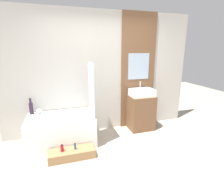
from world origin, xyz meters
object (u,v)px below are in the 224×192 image
(wooden_step_bench, at_px, (72,154))
(sink, at_px, (142,93))
(bathtub, at_px, (62,130))
(vase_tall_dark, at_px, (31,108))
(bottle_soap_secondary, at_px, (75,146))
(vase_round_light, at_px, (39,111))
(bottle_soap_primary, at_px, (62,148))

(wooden_step_bench, bearing_deg, sink, 22.92)
(wooden_step_bench, bearing_deg, bathtub, 104.39)
(sink, relative_size, vase_tall_dark, 1.61)
(sink, xyz_separation_m, bottle_soap_secondary, (-1.59, -0.70, -0.67))
(sink, relative_size, bottle_soap_secondary, 4.54)
(bathtub, bearing_deg, wooden_step_bench, -75.61)
(sink, bearing_deg, vase_round_light, 176.40)
(vase_tall_dark, xyz_separation_m, vase_round_light, (0.14, -0.01, -0.08))
(wooden_step_bench, relative_size, vase_tall_dark, 2.40)
(wooden_step_bench, relative_size, vase_round_light, 7.74)
(vase_tall_dark, relative_size, bottle_soap_secondary, 2.82)
(sink, distance_m, vase_tall_dark, 2.34)
(bathtub, relative_size, vase_tall_dark, 3.85)
(vase_round_light, xyz_separation_m, bottle_soap_primary, (0.38, -0.83, -0.41))
(vase_round_light, height_order, bottle_soap_primary, vase_round_light)
(vase_round_light, bearing_deg, bottle_soap_primary, -65.28)
(bottle_soap_primary, relative_size, bottle_soap_secondary, 1.10)
(bathtub, height_order, bottle_soap_secondary, bathtub)
(vase_round_light, bearing_deg, bottle_soap_secondary, -54.32)
(sink, bearing_deg, vase_tall_dark, 176.31)
(bathtub, relative_size, bottle_soap_secondary, 10.86)
(sink, distance_m, bottle_soap_primary, 2.04)
(sink, xyz_separation_m, vase_tall_dark, (-2.32, 0.15, -0.17))
(bottle_soap_primary, bearing_deg, bathtub, 88.39)
(bathtub, height_order, wooden_step_bench, bathtub)
(wooden_step_bench, bearing_deg, vase_round_light, 122.94)
(bathtub, xyz_separation_m, bottle_soap_secondary, (0.20, -0.55, -0.08))
(sink, xyz_separation_m, bottle_soap_primary, (-1.80, -0.70, -0.67))
(vase_round_light, distance_m, bottle_soap_primary, 1.01)
(wooden_step_bench, height_order, vase_tall_dark, vase_tall_dark)
(vase_round_light, bearing_deg, bathtub, -35.49)
(bathtub, xyz_separation_m, vase_round_light, (-0.40, 0.28, 0.34))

